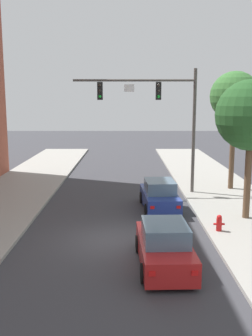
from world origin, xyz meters
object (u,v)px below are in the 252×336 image
at_px(traffic_signal_mast, 161,107).
at_px(car_lead_blue, 161,196).
at_px(car_following_red, 166,246).
at_px(fire_hydrant, 221,223).
at_px(street_tree_second, 237,97).

height_order(traffic_signal_mast, car_lead_blue, traffic_signal_mast).
xyz_separation_m(traffic_signal_mast, car_following_red, (-0.67, -10.64, -4.66)).
xyz_separation_m(car_lead_blue, fire_hydrant, (2.26, -3.95, -0.22)).
xyz_separation_m(car_following_red, fire_hydrant, (2.71, 3.29, -0.22)).
xyz_separation_m(traffic_signal_mast, car_lead_blue, (-0.22, -3.40, -4.66)).
height_order(traffic_signal_mast, fire_hydrant, traffic_signal_mast).
relative_size(car_following_red, street_tree_second, 0.58).
relative_size(traffic_signal_mast, car_lead_blue, 1.73).
xyz_separation_m(traffic_signal_mast, street_tree_second, (4.78, 0.97, 0.60)).
relative_size(car_following_red, fire_hydrant, 5.96).
distance_m(traffic_signal_mast, fire_hydrant, 9.05).
height_order(car_lead_blue, car_following_red, same).
relative_size(fire_hydrant, street_tree_second, 0.10).
height_order(traffic_signal_mast, street_tree_second, traffic_signal_mast).
xyz_separation_m(traffic_signal_mast, fire_hydrant, (2.05, -7.35, -4.87)).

